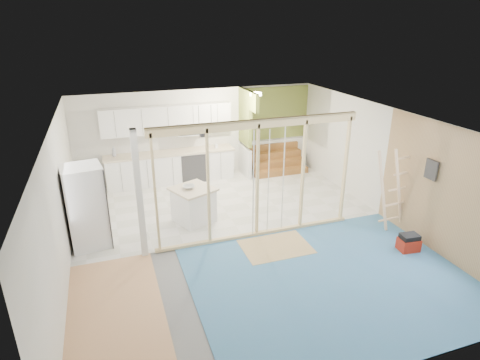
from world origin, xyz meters
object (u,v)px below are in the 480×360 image
object	(u,v)px
toolbox	(409,243)
fridge	(87,207)
ladder	(393,190)
island	(194,205)

from	to	relation	value
toolbox	fridge	bearing A→B (deg)	165.18
fridge	ladder	size ratio (longest dim) A/B	0.94
fridge	ladder	distance (m)	6.46
island	toolbox	bearing A→B (deg)	-58.42
fridge	ladder	xyz separation A→B (m)	(6.29, -1.46, 0.08)
toolbox	ladder	world-z (taller)	ladder
island	ladder	world-z (taller)	ladder
toolbox	ladder	distance (m)	1.20
island	ladder	distance (m)	4.44
ladder	toolbox	bearing A→B (deg)	-86.88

